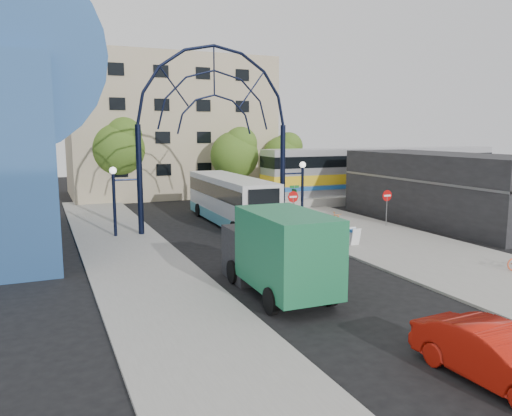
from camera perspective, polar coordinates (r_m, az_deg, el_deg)
name	(u,v)px	position (r m, az deg, el deg)	size (l,w,h in m)	color
ground	(324,289)	(21.48, 7.80, -9.13)	(120.00, 120.00, 0.00)	black
sidewalk_east	(410,249)	(29.18, 17.23, -4.53)	(8.00, 56.00, 0.12)	gray
plaza_west	(142,269)	(24.67, -12.91, -6.76)	(5.00, 50.00, 0.12)	gray
gateway_arch	(214,100)	(33.26, -4.77, 12.15)	(13.64, 0.44, 12.10)	black
stop_sign	(293,200)	(33.58, 4.26, 0.90)	(0.80, 0.07, 2.50)	slate
do_not_enter_sign	(387,199)	(35.28, 14.74, 0.99)	(0.76, 0.07, 2.48)	slate
street_name_sign	(294,197)	(34.27, 4.39, 1.29)	(0.70, 0.70, 2.80)	slate
sandwich_board	(354,234)	(29.12, 11.16, -2.95)	(0.55, 0.61, 0.99)	white
commercial_block_east	(443,188)	(38.50, 20.64, 2.13)	(6.00, 16.00, 5.00)	black
apartment_block	(168,127)	(53.92, -9.99, 9.08)	(20.00, 12.10, 14.00)	tan
train_platform	(383,195)	(50.36, 14.31, 1.44)	(32.00, 5.00, 0.80)	gray
train_car	(384,170)	(50.11, 14.42, 4.28)	(25.10, 3.05, 4.20)	#B7B7BC
tree_north_a	(236,153)	(46.55, -2.29, 6.33)	(4.48, 4.48, 7.00)	#382314
tree_north_b	(119,146)	(47.86, -15.40, 6.88)	(5.12, 5.12, 8.00)	#382314
tree_north_c	(284,154)	(50.83, 3.24, 6.15)	(4.16, 4.16, 6.50)	#382314
city_bus	(230,199)	(35.69, -2.96, 1.01)	(3.13, 12.37, 3.38)	silver
green_truck	(277,252)	(20.33, 2.41, -4.99)	(2.83, 6.96, 3.48)	black
black_suv	(261,242)	(27.43, 0.62, -3.90)	(1.84, 4.00, 1.11)	black
red_sedan	(495,355)	(14.98, 25.67, -14.95)	(1.61, 4.63, 1.52)	#B9170B
bike_near_a	(302,219)	(34.79, 5.24, -1.21)	(0.60, 1.71, 0.90)	#FE3332
bike_near_b	(336,220)	(34.30, 9.11, -1.34)	(0.47, 1.67, 1.01)	orange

